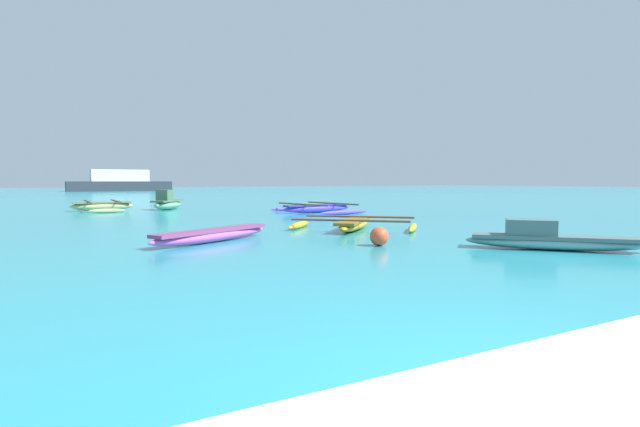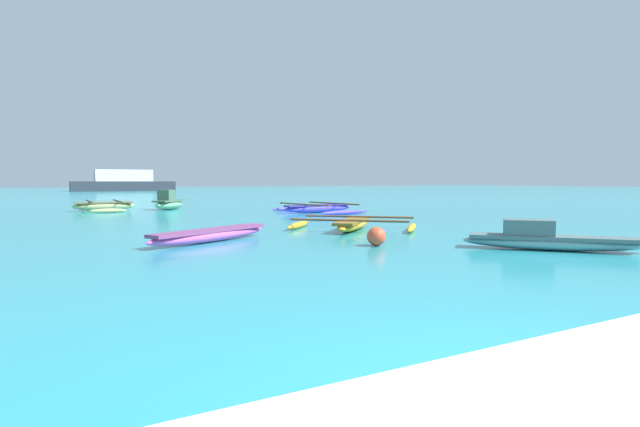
# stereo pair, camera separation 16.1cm
# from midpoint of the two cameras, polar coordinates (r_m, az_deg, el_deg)

# --- Properties ---
(ground_plane) EXTENTS (240.00, 240.00, 0.00)m
(ground_plane) POSITION_cam_midpoint_polar(r_m,az_deg,el_deg) (3.77, 29.12, -19.80)
(ground_plane) COLOR teal
(moored_boat_0) EXTENTS (2.13, 2.26, 1.02)m
(moored_boat_0) POSITION_cam_midpoint_polar(r_m,az_deg,el_deg) (26.72, -17.21, 1.19)
(moored_boat_0) COLOR #64A176
(moored_boat_0) RESTS_ON ground_plane
(moored_boat_1) EXTENTS (2.86, 3.97, 0.50)m
(moored_boat_1) POSITION_cam_midpoint_polar(r_m,az_deg,el_deg) (26.79, -23.79, 0.80)
(moored_boat_1) COLOR tan
(moored_boat_1) RESTS_ON ground_plane
(moored_boat_2) EXTENTS (3.95, 4.32, 0.44)m
(moored_boat_2) POSITION_cam_midpoint_polar(r_m,az_deg,el_deg) (23.23, -0.47, 0.61)
(moored_boat_2) COLOR #4F41E5
(moored_boat_2) RESTS_ON ground_plane
(moored_boat_3) EXTENTS (4.10, 4.06, 0.37)m
(moored_boat_3) POSITION_cam_midpoint_polar(r_m,az_deg,el_deg) (15.13, 3.64, -1.19)
(moored_boat_3) COLOR gold
(moored_boat_3) RESTS_ON ground_plane
(moored_boat_4) EXTENTS (2.93, 3.11, 0.64)m
(moored_boat_4) POSITION_cam_midpoint_polar(r_m,az_deg,el_deg) (11.74, 24.38, -2.69)
(moored_boat_4) COLOR #76A4A6
(moored_boat_4) RESTS_ON ground_plane
(moored_boat_5) EXTENTS (3.55, 2.23, 0.32)m
(moored_boat_5) POSITION_cam_midpoint_polar(r_m,az_deg,el_deg) (12.33, -12.53, -2.35)
(moored_boat_5) COLOR #CE55B1
(moored_boat_5) RESTS_ON ground_plane
(mooring_buoy_1) EXTENTS (0.43, 0.43, 0.43)m
(mooring_buoy_1) POSITION_cam_midpoint_polar(r_m,az_deg,el_deg) (11.39, 6.38, -2.61)
(mooring_buoy_1) COLOR #E54C2D
(mooring_buoy_1) RESTS_ON ground_plane
(distant_ferry) EXTENTS (13.92, 3.06, 3.06)m
(distant_ferry) POSITION_cam_midpoint_polar(r_m,az_deg,el_deg) (76.75, -21.94, 3.32)
(distant_ferry) COLOR #2D333D
(distant_ferry) RESTS_ON ground_plane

